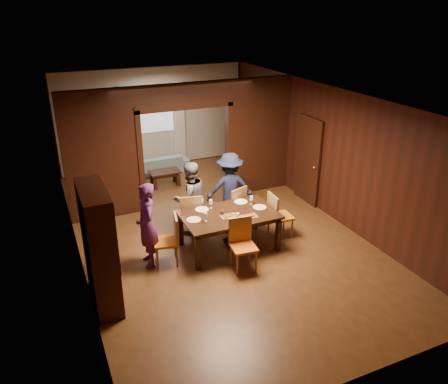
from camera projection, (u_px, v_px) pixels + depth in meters
name	position (u px, v px, depth m)	size (l,w,h in m)	color
floor	(212.00, 230.00, 9.44)	(9.00, 9.00, 0.00)	#4D3015
ceiling	(211.00, 96.00, 8.27)	(5.50, 9.00, 0.02)	silver
room_walls	(182.00, 140.00, 10.41)	(5.52, 9.01, 2.90)	black
person_purple	(147.00, 225.00, 7.94)	(0.59, 0.39, 1.61)	#4A1C53
person_grey	(190.00, 198.00, 9.10)	(0.76, 0.59, 1.57)	slate
person_navy	(230.00, 188.00, 9.56)	(1.03, 0.59, 1.59)	#151D36
sofa	(157.00, 164.00, 12.51)	(1.77, 0.69, 0.52)	#82A8AA
serving_bowl	(231.00, 209.00, 8.59)	(0.31, 0.31, 0.08)	black
dining_table	(229.00, 231.00, 8.64)	(1.84, 1.15, 0.76)	black
coffee_table	(165.00, 178.00, 11.69)	(0.80, 0.50, 0.40)	black
chair_left	(166.00, 240.00, 8.08)	(0.44, 0.44, 0.97)	#C46312
chair_right	(281.00, 215.00, 9.03)	(0.44, 0.44, 0.97)	orange
chair_far_l	(190.00, 214.00, 9.07)	(0.44, 0.44, 0.97)	#C67712
chair_far_r	(232.00, 206.00, 9.41)	(0.44, 0.44, 0.97)	red
chair_near	(244.00, 246.00, 7.90)	(0.44, 0.44, 0.97)	#D65914
hutch	(99.00, 248.00, 6.84)	(0.40, 1.20, 2.00)	black
door_right	(308.00, 161.00, 10.43)	(0.06, 0.90, 2.10)	black
window_far	(153.00, 110.00, 12.47)	(1.20, 0.03, 1.30)	silver
curtain_left	(128.00, 128.00, 12.34)	(0.35, 0.06, 2.40)	white
curtain_right	(179.00, 123.00, 12.90)	(0.35, 0.06, 2.40)	white
plate_left	(194.00, 220.00, 8.23)	(0.27, 0.27, 0.01)	silver
plate_far_l	(202.00, 209.00, 8.63)	(0.27, 0.27, 0.01)	white
plate_far_r	(241.00, 202.00, 8.97)	(0.27, 0.27, 0.01)	white
plate_right	(260.00, 207.00, 8.73)	(0.27, 0.27, 0.01)	silver
plate_near	(237.00, 221.00, 8.19)	(0.27, 0.27, 0.01)	white
platter_a	(228.00, 216.00, 8.36)	(0.30, 0.20, 0.04)	gray
platter_b	(249.00, 216.00, 8.35)	(0.30, 0.20, 0.04)	gray
wineglass_left	(206.00, 217.00, 8.14)	(0.08, 0.08, 0.18)	white
wineglass_far	(211.00, 204.00, 8.67)	(0.08, 0.08, 0.18)	white
wineglass_right	(251.00, 200.00, 8.84)	(0.08, 0.08, 0.18)	silver
tumbler	(237.00, 217.00, 8.20)	(0.07, 0.07, 0.14)	white
condiment_jar	(222.00, 213.00, 8.39)	(0.08, 0.08, 0.11)	#4D2412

